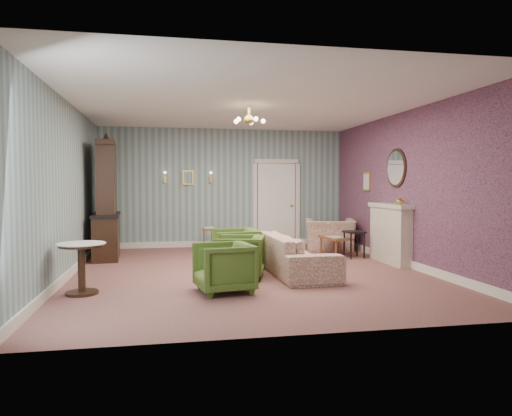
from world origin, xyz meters
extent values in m
plane|color=#86564E|center=(0.00, 0.00, 0.00)|extent=(7.00, 7.00, 0.00)
plane|color=white|center=(0.00, 0.00, 2.90)|extent=(7.00, 7.00, 0.00)
plane|color=slate|center=(0.00, 3.50, 1.45)|extent=(6.00, 0.00, 6.00)
plane|color=slate|center=(0.00, -3.50, 1.45)|extent=(6.00, 0.00, 6.00)
plane|color=slate|center=(-3.00, 0.00, 1.45)|extent=(0.00, 7.00, 7.00)
plane|color=slate|center=(3.00, 0.00, 1.45)|extent=(0.00, 7.00, 7.00)
plane|color=#AA5561|center=(2.98, 0.00, 1.45)|extent=(0.00, 7.00, 7.00)
imported|color=#446122|center=(-0.62, -1.47, 0.39)|extent=(0.82, 0.86, 0.78)
imported|color=#446122|center=(-0.24, -0.49, 0.39)|extent=(0.88, 0.92, 0.78)
imported|color=#446122|center=(-0.19, 0.35, 0.40)|extent=(0.77, 0.82, 0.81)
imported|color=#97453C|center=(0.77, -0.29, 0.45)|extent=(0.71, 2.30, 0.89)
imported|color=#97453C|center=(2.32, 2.33, 0.49)|extent=(1.27, 1.00, 0.97)
imported|color=gold|center=(2.84, 0.00, 1.23)|extent=(0.15, 0.15, 0.15)
cube|color=maroon|center=(2.27, 2.18, 0.48)|extent=(0.41, 0.28, 0.39)
camera|label=1|loc=(-1.39, -8.00, 1.52)|focal=32.76mm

